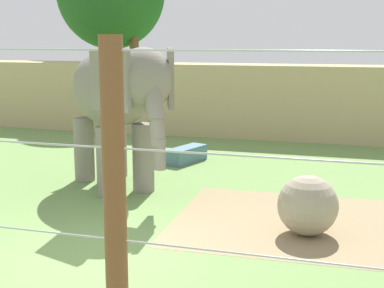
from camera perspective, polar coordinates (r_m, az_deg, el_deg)
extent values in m
plane|color=#6B8E4C|center=(9.26, -10.73, -11.37)|extent=(120.00, 120.00, 0.00)
cube|color=#937F5B|center=(10.84, 9.92, -7.98)|extent=(4.40, 4.04, 0.01)
cube|color=tan|center=(20.04, 4.86, 4.59)|extent=(36.00, 1.80, 2.59)
cylinder|color=gray|center=(12.64, -5.10, -1.42)|extent=(0.50, 0.50, 1.58)
cylinder|color=gray|center=(12.32, -8.79, -1.84)|extent=(0.50, 0.50, 1.58)
cylinder|color=gray|center=(14.10, -7.84, -0.20)|extent=(0.50, 0.50, 1.58)
cylinder|color=gray|center=(13.81, -11.19, -0.54)|extent=(0.50, 0.50, 1.58)
ellipsoid|color=gray|center=(12.98, -8.47, 5.80)|extent=(3.22, 3.18, 1.81)
ellipsoid|color=gray|center=(11.26, -5.09, 6.73)|extent=(1.67, 1.67, 1.31)
cube|color=gray|center=(11.66, -2.26, 6.90)|extent=(0.47, 0.99, 1.24)
cube|color=gray|center=(11.10, -8.54, 6.59)|extent=(1.00, 0.44, 1.24)
cylinder|color=gray|center=(10.87, -3.98, 4.12)|extent=(0.65, 0.64, 0.71)
cylinder|color=gray|center=(10.82, -3.63, 1.43)|extent=(0.49, 0.49, 0.66)
cylinder|color=gray|center=(10.82, -3.39, -1.07)|extent=(0.33, 0.33, 0.62)
cylinder|color=gray|center=(14.53, -10.82, 5.81)|extent=(0.33, 0.32, 0.90)
sphere|color=gray|center=(10.07, 11.98, -6.29)|extent=(1.09, 1.09, 1.09)
cylinder|color=brown|center=(5.40, -8.00, -7.76)|extent=(0.22, 0.22, 3.52)
cube|color=slate|center=(15.67, -0.57, -1.12)|extent=(0.91, 1.49, 0.44)
cylinder|color=brown|center=(28.06, -8.23, 7.26)|extent=(0.44, 0.44, 3.51)
cylinder|color=brown|center=(27.01, -6.05, 10.33)|extent=(0.44, 0.44, 6.49)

